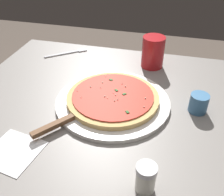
# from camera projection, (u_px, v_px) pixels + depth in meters

# --- Properties ---
(restaurant_table) EXTENTS (1.01, 0.88, 0.74)m
(restaurant_table) POSITION_uv_depth(u_px,v_px,m) (110.00, 141.00, 0.88)
(restaurant_table) COLOR black
(restaurant_table) RESTS_ON ground_plane
(serving_plate) EXTENTS (0.37, 0.37, 0.01)m
(serving_plate) POSITION_uv_depth(u_px,v_px,m) (112.00, 101.00, 0.83)
(serving_plate) COLOR white
(serving_plate) RESTS_ON restaurant_table
(pizza) EXTENTS (0.29, 0.29, 0.02)m
(pizza) POSITION_uv_depth(u_px,v_px,m) (112.00, 97.00, 0.82)
(pizza) COLOR #DBB26B
(pizza) RESTS_ON serving_plate
(pizza_server) EXTENTS (0.17, 0.20, 0.01)m
(pizza_server) POSITION_uv_depth(u_px,v_px,m) (66.00, 120.00, 0.74)
(pizza_server) COLOR silver
(pizza_server) RESTS_ON serving_plate
(cup_tall_drink) EXTENTS (0.09, 0.09, 0.12)m
(cup_tall_drink) POSITION_uv_depth(u_px,v_px,m) (153.00, 52.00, 1.00)
(cup_tall_drink) COLOR #B2191E
(cup_tall_drink) RESTS_ON restaurant_table
(cup_small_sauce) EXTENTS (0.06, 0.06, 0.06)m
(cup_small_sauce) POSITION_uv_depth(u_px,v_px,m) (199.00, 103.00, 0.79)
(cup_small_sauce) COLOR teal
(cup_small_sauce) RESTS_ON restaurant_table
(napkin_folded_right) EXTENTS (0.15, 0.15, 0.00)m
(napkin_folded_right) POSITION_uv_depth(u_px,v_px,m) (13.00, 152.00, 0.67)
(napkin_folded_right) COLOR white
(napkin_folded_right) RESTS_ON restaurant_table
(fork) EXTENTS (0.16, 0.13, 0.00)m
(fork) POSITION_uv_depth(u_px,v_px,m) (68.00, 53.00, 1.13)
(fork) COLOR silver
(fork) RESTS_ON restaurant_table
(parmesan_shaker) EXTENTS (0.05, 0.05, 0.07)m
(parmesan_shaker) POSITION_uv_depth(u_px,v_px,m) (146.00, 178.00, 0.56)
(parmesan_shaker) COLOR silver
(parmesan_shaker) RESTS_ON restaurant_table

